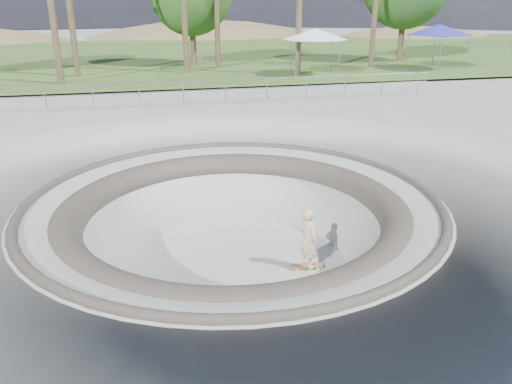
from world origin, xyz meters
TOP-DOWN VIEW (x-y plane):
  - ground at (0.00, 0.00)m, footprint 180.00×180.00m
  - skate_bowl at (0.00, 0.00)m, footprint 14.00×14.00m
  - grass_strip at (0.00, 34.00)m, footprint 180.00×36.00m
  - distant_hills at (3.78, 57.17)m, footprint 103.20×45.00m
  - safety_railing at (0.00, 12.00)m, footprint 25.00×0.06m
  - skateboard at (1.83, -0.51)m, footprint 0.86×0.36m
  - skater at (1.83, -0.51)m, footprint 0.57×0.68m
  - canopy_white at (8.76, 18.74)m, footprint 5.41×5.41m
  - canopy_blue at (17.72, 19.49)m, footprint 5.42×5.42m

SIDE VIEW (x-z plane):
  - distant_hills at x=3.78m, z-range -21.32..7.28m
  - skateboard at x=1.83m, z-range -1.87..-1.79m
  - skate_bowl at x=0.00m, z-range -3.88..0.22m
  - skater at x=1.83m, z-range -1.81..-0.22m
  - ground at x=0.00m, z-range 0.00..0.00m
  - grass_strip at x=0.00m, z-range 0.16..0.28m
  - safety_railing at x=0.00m, z-range 0.18..1.20m
  - canopy_white at x=8.76m, z-range 1.32..4.10m
  - canopy_blue at x=17.72m, z-range 1.37..4.26m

